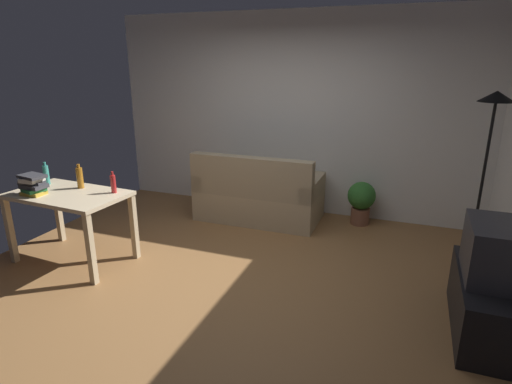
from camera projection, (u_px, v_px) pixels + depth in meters
The scene contains 12 objects.
ground_plane at pixel (229, 277), 4.21m from camera, with size 5.20×4.40×0.02m, color olive.
wall_rear at pixel (293, 115), 5.76m from camera, with size 5.20×0.10×2.70m, color silver.
couch at pixel (258, 197), 5.63m from camera, with size 1.62×0.84×0.92m.
tv_stand at pixel (485, 305), 3.29m from camera, with size 0.44×1.10×0.48m.
tv at pixel (496, 251), 3.15m from camera, with size 0.41×0.60×0.44m.
torchiere_lamp at pixel (490, 134), 3.88m from camera, with size 0.32×0.32×1.81m.
desk at pixel (69, 203), 4.36m from camera, with size 1.24×0.77×0.76m.
potted_plant at pixel (361, 200), 5.45m from camera, with size 0.36×0.36×0.57m.
bottle_tall at pixel (46, 175), 4.60m from camera, with size 0.06×0.06×0.25m.
bottle_amber at pixel (80, 178), 4.46m from camera, with size 0.07×0.07×0.26m.
bottle_red at pixel (113, 184), 4.31m from camera, with size 0.05×0.05×0.23m.
book_stack at pixel (33, 185), 4.23m from camera, with size 0.29×0.22×0.22m.
Camera 1 is at (1.57, -3.42, 2.08)m, focal length 29.41 mm.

